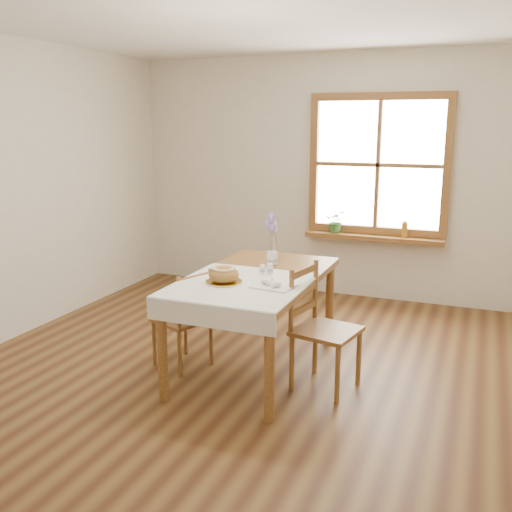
{
  "coord_description": "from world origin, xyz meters",
  "views": [
    {
      "loc": [
        1.56,
        -3.57,
        1.88
      ],
      "look_at": [
        0.0,
        0.3,
        0.9
      ],
      "focal_mm": 40.0,
      "sensor_mm": 36.0,
      "label": 1
    }
  ],
  "objects_px": {
    "chair_left": "(182,318)",
    "bread_plate": "(224,282)",
    "chair_right": "(327,329)",
    "dining_table": "(256,286)",
    "flower_vase": "(272,259)"
  },
  "relations": [
    {
      "from": "dining_table",
      "to": "bread_plate",
      "type": "distance_m",
      "value": 0.35
    },
    {
      "from": "dining_table",
      "to": "flower_vase",
      "type": "height_order",
      "value": "flower_vase"
    },
    {
      "from": "chair_right",
      "to": "bread_plate",
      "type": "height_order",
      "value": "chair_right"
    },
    {
      "from": "chair_left",
      "to": "bread_plate",
      "type": "xyz_separation_m",
      "value": [
        0.43,
        -0.14,
        0.37
      ]
    },
    {
      "from": "chair_left",
      "to": "bread_plate",
      "type": "distance_m",
      "value": 0.59
    },
    {
      "from": "flower_vase",
      "to": "bread_plate",
      "type": "bearing_deg",
      "value": -100.26
    },
    {
      "from": "chair_left",
      "to": "chair_right",
      "type": "xyz_separation_m",
      "value": [
        1.15,
        0.04,
        0.05
      ]
    },
    {
      "from": "chair_left",
      "to": "bread_plate",
      "type": "relative_size",
      "value": 3.08
    },
    {
      "from": "chair_right",
      "to": "flower_vase",
      "type": "bearing_deg",
      "value": 62.19
    },
    {
      "from": "bread_plate",
      "to": "chair_right",
      "type": "bearing_deg",
      "value": 14.07
    },
    {
      "from": "dining_table",
      "to": "bread_plate",
      "type": "xyz_separation_m",
      "value": [
        -0.12,
        -0.32,
        0.1
      ]
    },
    {
      "from": "dining_table",
      "to": "flower_vase",
      "type": "distance_m",
      "value": 0.38
    },
    {
      "from": "chair_left",
      "to": "chair_right",
      "type": "relative_size",
      "value": 0.88
    },
    {
      "from": "dining_table",
      "to": "chair_right",
      "type": "height_order",
      "value": "chair_right"
    },
    {
      "from": "dining_table",
      "to": "chair_left",
      "type": "relative_size",
      "value": 2.03
    }
  ]
}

